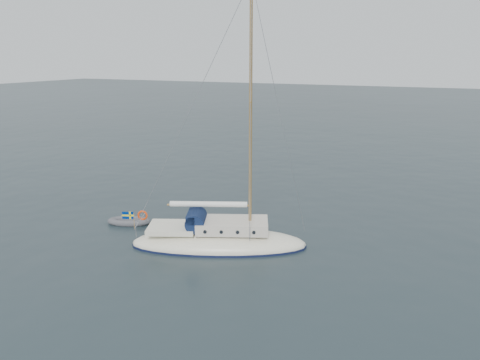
% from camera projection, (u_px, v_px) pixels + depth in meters
% --- Properties ---
extents(ground, '(300.00, 300.00, 0.00)m').
position_uv_depth(ground, '(263.00, 251.00, 26.31)').
color(ground, black).
rests_on(ground, ground).
extents(sailboat, '(10.54, 3.15, 15.02)m').
position_uv_depth(sailboat, '(219.00, 228.00, 26.59)').
color(sailboat, white).
rests_on(sailboat, ground).
extents(dinghy, '(2.82, 1.27, 0.40)m').
position_uv_depth(dinghy, '(129.00, 221.00, 30.46)').
color(dinghy, '#515156').
rests_on(dinghy, ground).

